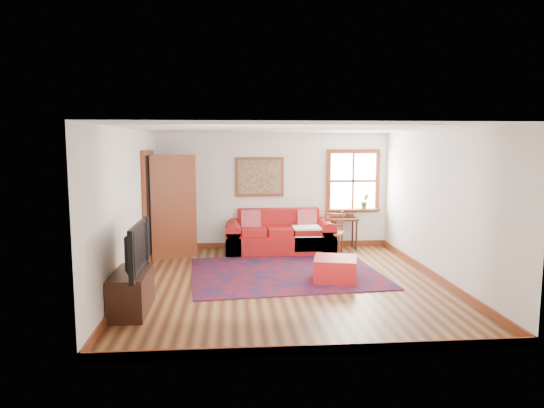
{
  "coord_description": "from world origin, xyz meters",
  "views": [
    {
      "loc": [
        -0.89,
        -7.66,
        2.28
      ],
      "look_at": [
        -0.2,
        0.6,
        1.23
      ],
      "focal_mm": 32.0,
      "sensor_mm": 36.0,
      "label": 1
    }
  ],
  "objects": [
    {
      "name": "room_envelope",
      "position": [
        0.0,
        0.02,
        1.65
      ],
      "size": [
        5.04,
        5.54,
        2.52
      ],
      "color": "silver",
      "rests_on": "ground"
    },
    {
      "name": "ladder_back_chair",
      "position": [
        1.17,
        2.05,
        0.48
      ],
      "size": [
        0.53,
        0.52,
        0.89
      ],
      "color": "tan",
      "rests_on": "ground"
    },
    {
      "name": "television",
      "position": [
        -2.24,
        -1.27,
        0.89
      ],
      "size": [
        0.15,
        1.17,
        0.68
      ],
      "primitive_type": "imported",
      "rotation": [
        0.0,
        0.0,
        1.57
      ],
      "color": "black",
      "rests_on": "media_cabinet"
    },
    {
      "name": "framed_artwork",
      "position": [
        -0.3,
        2.71,
        1.55
      ],
      "size": [
        1.05,
        0.07,
        0.85
      ],
      "color": "brown",
      "rests_on": "ground"
    },
    {
      "name": "red_leather_sofa",
      "position": [
        0.1,
        2.31,
        0.29
      ],
      "size": [
        2.25,
        0.93,
        0.88
      ],
      "color": "#A31516",
      "rests_on": "ground"
    },
    {
      "name": "side_table",
      "position": [
        1.52,
        2.5,
        0.55
      ],
      "size": [
        0.55,
        0.42,
        0.67
      ],
      "color": "#331A11",
      "rests_on": "ground"
    },
    {
      "name": "doorway",
      "position": [
        -2.21,
        1.78,
        1.07
      ],
      "size": [
        0.89,
        1.08,
        2.14
      ],
      "color": "black",
      "rests_on": "ground"
    },
    {
      "name": "media_cabinet",
      "position": [
        -2.26,
        -1.19,
        0.28
      ],
      "size": [
        0.46,
        1.01,
        0.56
      ],
      "primitive_type": "cube",
      "color": "#331A11",
      "rests_on": "ground"
    },
    {
      "name": "red_ottoman",
      "position": [
        0.8,
        0.05,
        0.2
      ],
      "size": [
        0.83,
        0.83,
        0.39
      ],
      "primitive_type": "cube",
      "rotation": [
        0.0,
        0.0,
        -0.24
      ],
      "color": "#A31516",
      "rests_on": "ground"
    },
    {
      "name": "persian_rug",
      "position": [
        0.03,
        0.58,
        0.01
      ],
      "size": [
        3.46,
        2.87,
        0.02
      ],
      "primitive_type": "cube",
      "rotation": [
        0.0,
        0.0,
        0.09
      ],
      "color": "#5F0D13",
      "rests_on": "ground"
    },
    {
      "name": "candle_hurricane",
      "position": [
        -2.21,
        -0.82,
        0.64
      ],
      "size": [
        0.12,
        0.12,
        0.18
      ],
      "color": "silver",
      "rests_on": "media_cabinet"
    },
    {
      "name": "ground",
      "position": [
        0.0,
        0.0,
        0.0
      ],
      "size": [
        5.5,
        5.5,
        0.0
      ],
      "primitive_type": "plane",
      "color": "#422311",
      "rests_on": "ground"
    },
    {
      "name": "window",
      "position": [
        1.78,
        2.7,
        1.31
      ],
      "size": [
        1.18,
        0.2,
        1.38
      ],
      "color": "white",
      "rests_on": "ground"
    }
  ]
}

